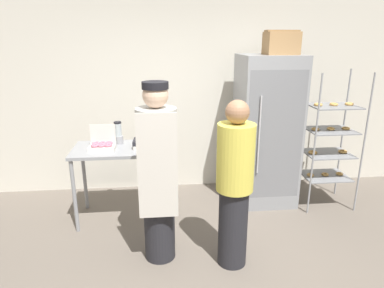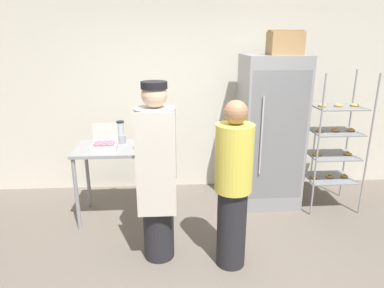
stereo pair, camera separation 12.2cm
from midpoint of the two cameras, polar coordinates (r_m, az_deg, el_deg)
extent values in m
plane|color=#6B6056|center=(3.34, 2.67, -22.35)|extent=(14.00, 14.00, 0.00)
cube|color=silver|center=(4.88, -1.02, 10.32)|extent=(6.40, 0.12, 3.08)
cube|color=gray|center=(4.56, 11.50, 2.15)|extent=(0.75, 0.72, 1.94)
cube|color=gray|center=(4.24, 12.88, 1.17)|extent=(0.69, 0.02, 1.59)
cylinder|color=silver|center=(4.14, 10.31, 1.38)|extent=(0.02, 0.02, 0.95)
cylinder|color=#93969B|center=(4.33, 18.97, -0.51)|extent=(0.02, 0.02, 1.76)
cylinder|color=#93969B|center=(4.63, 26.04, -0.25)|extent=(0.02, 0.02, 1.76)
cylinder|color=#93969B|center=(4.77, 16.55, 1.30)|extent=(0.02, 0.02, 1.76)
cylinder|color=#93969B|center=(5.04, 23.16, 1.45)|extent=(0.02, 0.02, 1.76)
cube|color=gray|center=(4.84, 20.60, -4.99)|extent=(0.58, 0.46, 0.01)
torus|color=#DBA351|center=(4.75, 18.43, -4.92)|extent=(0.09, 0.09, 0.03)
torus|color=#DBA351|center=(4.83, 20.63, -4.76)|extent=(0.09, 0.09, 0.03)
torus|color=#DBA351|center=(4.92, 22.74, -4.60)|extent=(0.09, 0.09, 0.03)
cube|color=gray|center=(4.73, 20.99, -1.49)|extent=(0.58, 0.46, 0.01)
torus|color=#DBA351|center=(4.64, 18.80, -1.35)|extent=(0.11, 0.11, 0.03)
torus|color=#DBA351|center=(4.82, 23.16, -1.15)|extent=(0.11, 0.11, 0.03)
cube|color=gray|center=(4.65, 21.40, 2.14)|extent=(0.58, 0.46, 0.01)
torus|color=#DBA351|center=(4.56, 19.17, 2.36)|extent=(0.10, 0.10, 0.03)
torus|color=#DBA351|center=(4.64, 21.43, 2.39)|extent=(0.10, 0.10, 0.03)
torus|color=#DBA351|center=(4.74, 23.60, 2.42)|extent=(0.10, 0.10, 0.03)
cube|color=gray|center=(4.58, 21.82, 5.90)|extent=(0.58, 0.46, 0.01)
torus|color=#DBA351|center=(4.49, 19.56, 6.22)|extent=(0.10, 0.10, 0.03)
torus|color=#DBA351|center=(4.58, 21.86, 6.17)|extent=(0.10, 0.10, 0.03)
torus|color=#DBA351|center=(4.68, 24.06, 6.12)|extent=(0.10, 0.10, 0.03)
cube|color=gray|center=(4.10, -12.51, -0.82)|extent=(1.12, 0.64, 0.04)
cylinder|color=gray|center=(4.10, -19.81, -8.25)|extent=(0.04, 0.04, 0.87)
cylinder|color=gray|center=(3.98, -5.01, -8.07)|extent=(0.04, 0.04, 0.87)
cylinder|color=gray|center=(4.60, -18.21, -5.28)|extent=(0.04, 0.04, 0.87)
cylinder|color=gray|center=(4.49, -5.13, -5.02)|extent=(0.04, 0.04, 0.87)
cube|color=silver|center=(4.06, -15.57, -0.59)|extent=(0.29, 0.22, 0.05)
cube|color=silver|center=(4.13, -15.46, 1.70)|extent=(0.29, 0.01, 0.22)
torus|color=#C66B84|center=(4.03, -16.73, -0.26)|extent=(0.09, 0.09, 0.03)
torus|color=#C66B84|center=(4.01, -15.70, -0.23)|extent=(0.09, 0.09, 0.03)
torus|color=#C66B84|center=(4.00, -14.67, -0.20)|extent=(0.09, 0.09, 0.03)
torus|color=#C66B84|center=(4.10, -16.53, 0.09)|extent=(0.09, 0.09, 0.03)
torus|color=#C66B84|center=(4.09, -15.52, 0.12)|extent=(0.09, 0.09, 0.03)
torus|color=#C66B84|center=(4.08, -14.50, 0.15)|extent=(0.09, 0.09, 0.03)
cylinder|color=#99999E|center=(4.25, -12.95, 0.71)|extent=(0.11, 0.11, 0.10)
cylinder|color=#B2BCC1|center=(4.21, -13.06, 2.35)|extent=(0.09, 0.09, 0.16)
cylinder|color=black|center=(4.19, -13.14, 3.51)|extent=(0.09, 0.09, 0.02)
cube|color=silver|center=(4.05, -8.47, -0.24)|extent=(0.30, 0.22, 0.04)
cube|color=#232328|center=(4.04, -8.50, 0.40)|extent=(0.31, 0.23, 0.05)
cube|color=#A87F51|center=(4.38, 13.85, 16.00)|extent=(0.39, 0.30, 0.26)
cube|color=#977249|center=(4.38, 13.99, 17.84)|extent=(0.39, 0.15, 0.02)
cylinder|color=#232328|center=(3.47, -6.50, -12.24)|extent=(0.30, 0.30, 0.86)
cylinder|color=beige|center=(3.17, -6.96, -0.07)|extent=(0.37, 0.37, 0.68)
sphere|color=beige|center=(3.06, -7.27, 8.08)|extent=(0.23, 0.23, 0.23)
cube|color=beige|center=(3.03, -6.92, -3.88)|extent=(0.36, 0.02, 0.98)
cylinder|color=black|center=(3.05, -7.33, 9.69)|extent=(0.24, 0.24, 0.06)
cylinder|color=#232328|center=(3.40, 5.77, -13.57)|extent=(0.28, 0.28, 0.79)
cylinder|color=#DBCC4C|center=(3.10, 6.16, -2.28)|extent=(0.34, 0.34, 0.62)
sphere|color=#9E7051|center=(2.98, 6.42, 5.32)|extent=(0.21, 0.21, 0.21)
camera|label=1|loc=(0.06, -91.01, -0.31)|focal=32.00mm
camera|label=2|loc=(0.06, 88.99, 0.31)|focal=32.00mm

